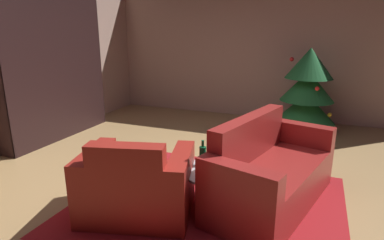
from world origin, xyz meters
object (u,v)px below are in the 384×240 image
at_px(couch_red, 270,174).
at_px(book_stack_on_table, 216,163).
at_px(armchair_red, 137,186).
at_px(decorated_tree, 307,89).
at_px(coffee_table, 217,174).
at_px(bookshelf_unit, 59,66).
at_px(bottle_on_table, 203,155).

bearing_deg(couch_red, book_stack_on_table, -148.36).
distance_m(armchair_red, decorated_tree, 3.62).
relative_size(couch_red, book_stack_on_table, 7.46).
bearing_deg(coffee_table, book_stack_on_table, 132.43).
bearing_deg(bookshelf_unit, armchair_red, -34.62).
height_order(armchair_red, couch_red, couch_red).
relative_size(bookshelf_unit, coffee_table, 3.36).
relative_size(bottle_on_table, decorated_tree, 0.18).
bearing_deg(armchair_red, bookshelf_unit, 145.38).
height_order(bookshelf_unit, book_stack_on_table, bookshelf_unit).
xyz_separation_m(bottle_on_table, decorated_tree, (0.83, 2.90, 0.24)).
bearing_deg(bottle_on_table, couch_red, 21.62).
relative_size(armchair_red, bottle_on_table, 4.53).
bearing_deg(armchair_red, bottle_on_table, 41.85).
height_order(armchair_red, coffee_table, armchair_red).
distance_m(bookshelf_unit, book_stack_on_table, 3.39).
bearing_deg(decorated_tree, coffee_table, -102.47).
height_order(bottle_on_table, decorated_tree, decorated_tree).
distance_m(couch_red, coffee_table, 0.55).
bearing_deg(couch_red, bookshelf_unit, 164.47).
distance_m(bottle_on_table, decorated_tree, 3.02).
distance_m(bookshelf_unit, couch_red, 3.77).
height_order(book_stack_on_table, decorated_tree, decorated_tree).
height_order(couch_red, book_stack_on_table, couch_red).
height_order(bookshelf_unit, decorated_tree, bookshelf_unit).
bearing_deg(bottle_on_table, decorated_tree, 74.02).
bearing_deg(coffee_table, armchair_red, -150.59).
bearing_deg(bookshelf_unit, couch_red, -15.53).
bearing_deg(bookshelf_unit, decorated_tree, 23.98).
height_order(bookshelf_unit, armchair_red, bookshelf_unit).
relative_size(armchair_red, coffee_table, 1.71).
relative_size(couch_red, coffee_table, 2.61).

